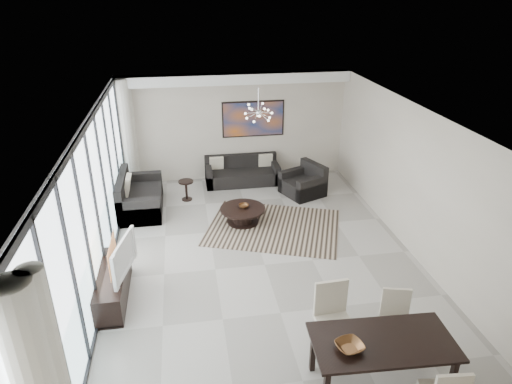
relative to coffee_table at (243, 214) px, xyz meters
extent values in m
cube|color=#A8A39B|center=(0.18, -1.79, -0.19)|extent=(6.00, 9.00, 0.02)
cube|color=white|center=(0.18, -1.79, 2.69)|extent=(6.00, 9.00, 0.02)
cube|color=beige|center=(0.18, 2.70, 1.25)|extent=(6.00, 0.02, 2.90)
cube|color=beige|center=(3.17, -1.79, 1.25)|extent=(0.02, 9.00, 2.90)
cube|color=white|center=(-2.80, -1.79, 1.25)|extent=(0.01, 8.95, 2.85)
cube|color=black|center=(-2.76, -1.79, 2.65)|extent=(0.04, 8.95, 0.10)
cube|color=black|center=(-2.76, -1.79, -0.17)|extent=(0.04, 8.95, 0.06)
cube|color=black|center=(-2.76, -4.79, 1.25)|extent=(0.04, 0.05, 2.88)
cube|color=black|center=(-2.76, -3.79, 1.25)|extent=(0.04, 0.05, 2.88)
cube|color=black|center=(-2.76, -2.79, 1.25)|extent=(0.04, 0.05, 2.88)
cube|color=black|center=(-2.76, -1.79, 1.25)|extent=(0.04, 0.05, 2.88)
cube|color=black|center=(-2.76, -0.79, 1.25)|extent=(0.04, 0.05, 2.88)
cube|color=black|center=(-2.76, 0.21, 1.25)|extent=(0.04, 0.05, 2.88)
cube|color=black|center=(-2.76, 1.21, 1.25)|extent=(0.04, 0.05, 2.88)
cube|color=black|center=(-2.76, 2.21, 1.25)|extent=(0.04, 0.05, 2.88)
cylinder|color=white|center=(-2.62, 2.36, 1.25)|extent=(0.36, 0.36, 2.85)
cube|color=white|center=(0.18, 2.51, 2.57)|extent=(5.98, 0.40, 0.26)
cube|color=#B95819|center=(0.68, 2.68, 1.45)|extent=(1.68, 0.04, 0.98)
cylinder|color=silver|center=(0.48, 0.71, 2.42)|extent=(0.02, 0.02, 0.55)
sphere|color=silver|center=(0.48, 0.71, 2.15)|extent=(0.12, 0.12, 0.12)
cube|color=black|center=(0.65, -0.35, -0.20)|extent=(3.43, 3.04, 0.01)
cylinder|color=black|center=(0.00, 0.00, 0.14)|extent=(1.03, 1.03, 0.04)
cylinder|color=black|center=(0.00, 0.00, -0.04)|extent=(0.45, 0.45, 0.32)
cylinder|color=black|center=(0.00, 0.00, -0.19)|extent=(0.72, 0.72, 0.03)
imported|color=brown|center=(0.03, 0.03, 0.19)|extent=(0.27, 0.27, 0.07)
cube|color=black|center=(0.30, 2.23, -0.02)|extent=(1.98, 0.81, 0.36)
cube|color=black|center=(0.30, 2.56, 0.34)|extent=(1.98, 0.16, 0.36)
cube|color=black|center=(-0.60, 2.23, 0.06)|extent=(0.16, 0.81, 0.52)
cube|color=black|center=(1.21, 2.23, 0.06)|extent=(0.16, 0.81, 0.52)
cube|color=black|center=(-2.32, 1.03, 0.02)|extent=(1.00, 1.78, 0.44)
cube|color=black|center=(-2.72, 1.03, 0.46)|extent=(0.20, 1.78, 0.44)
cube|color=black|center=(-2.32, 0.24, 0.12)|extent=(1.00, 0.20, 0.64)
cube|color=black|center=(-2.32, 1.82, 0.12)|extent=(1.00, 0.20, 0.64)
cube|color=black|center=(1.73, 1.26, -0.01)|extent=(1.19, 1.21, 0.40)
cube|color=black|center=(2.06, 1.40, 0.39)|extent=(0.53, 0.93, 0.40)
cube|color=black|center=(1.58, 1.61, 0.08)|extent=(0.89, 0.51, 0.57)
cube|color=black|center=(1.88, 0.91, 0.08)|extent=(0.89, 0.51, 0.57)
cylinder|color=black|center=(-1.22, 1.42, 0.29)|extent=(0.37, 0.37, 0.04)
cylinder|color=black|center=(-1.22, 1.42, 0.04)|extent=(0.06, 0.06, 0.47)
cylinder|color=black|center=(-1.22, 1.42, -0.19)|extent=(0.26, 0.26, 0.03)
cube|color=black|center=(-2.58, -2.34, 0.06)|extent=(0.47, 1.67, 0.52)
imported|color=gray|center=(-2.42, -2.37, 0.63)|extent=(0.37, 1.08, 0.62)
cube|color=black|center=(1.16, -4.89, 0.55)|extent=(1.90, 1.02, 0.04)
cube|color=black|center=(0.36, -4.48, 0.16)|extent=(0.07, 0.07, 0.73)
cube|color=black|center=(1.96, -5.29, 0.16)|extent=(0.07, 0.07, 0.73)
cube|color=black|center=(2.00, -4.57, 0.16)|extent=(0.07, 0.07, 0.73)
cube|color=beige|center=(0.76, -4.17, 0.30)|extent=(0.53, 0.53, 0.07)
cube|color=beige|center=(0.75, -3.96, 0.58)|extent=(0.50, 0.08, 0.61)
cylinder|color=black|center=(0.97, -4.36, 0.03)|extent=(0.04, 0.04, 0.47)
cylinder|color=black|center=(0.56, -3.99, 0.03)|extent=(0.04, 0.04, 0.47)
cube|color=beige|center=(1.68, -4.25, 0.22)|extent=(0.51, 0.51, 0.06)
cube|color=beige|center=(1.72, -4.07, 0.46)|extent=(0.42, 0.15, 0.51)
cylinder|color=black|center=(1.80, -4.45, -0.01)|extent=(0.04, 0.04, 0.39)
cylinder|color=black|center=(1.56, -4.05, -0.01)|extent=(0.04, 0.04, 0.39)
imported|color=brown|center=(0.67, -4.96, 0.61)|extent=(0.42, 0.42, 0.08)
camera|label=1|loc=(-1.21, -9.10, 4.77)|focal=32.00mm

